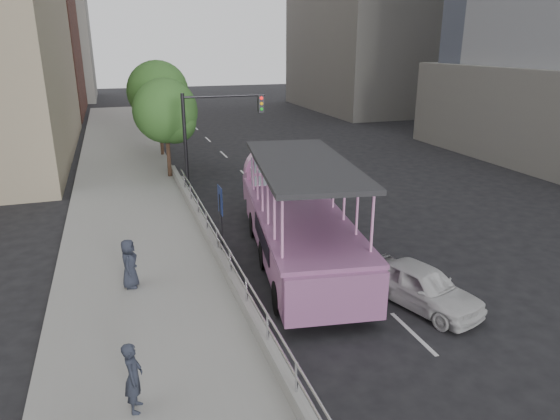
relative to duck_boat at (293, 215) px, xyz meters
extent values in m
plane|color=black|center=(0.18, -4.34, -1.42)|extent=(160.00, 160.00, 0.00)
cube|color=gray|center=(-5.57, 5.66, -1.27)|extent=(5.50, 80.00, 0.30)
cube|color=#A9A9A3|center=(-2.94, -2.34, -0.94)|extent=(0.24, 30.00, 0.36)
cylinder|color=silver|center=(-2.94, -8.34, -0.41)|extent=(0.07, 0.07, 0.70)
cylinder|color=silver|center=(-2.94, -6.34, -0.41)|extent=(0.07, 0.07, 0.70)
cylinder|color=silver|center=(-2.94, -4.34, -0.41)|extent=(0.07, 0.07, 0.70)
cylinder|color=silver|center=(-2.94, -2.34, -0.41)|extent=(0.07, 0.07, 0.70)
cylinder|color=silver|center=(-2.94, -0.34, -0.41)|extent=(0.07, 0.07, 0.70)
cylinder|color=silver|center=(-2.94, 1.66, -0.41)|extent=(0.07, 0.07, 0.70)
cylinder|color=silver|center=(-2.94, 3.66, -0.41)|extent=(0.07, 0.07, 0.70)
cylinder|color=silver|center=(-2.94, 5.66, -0.41)|extent=(0.07, 0.07, 0.70)
cylinder|color=silver|center=(-2.94, 7.66, -0.41)|extent=(0.07, 0.07, 0.70)
cylinder|color=silver|center=(-2.94, -2.34, -0.41)|extent=(0.06, 22.00, 0.06)
cylinder|color=silver|center=(-2.94, -2.34, -0.08)|extent=(0.06, 22.00, 0.06)
cylinder|color=black|center=(-1.89, -4.18, -0.92)|extent=(0.54, 1.05, 1.00)
cylinder|color=black|center=(0.52, -4.56, -0.92)|extent=(0.54, 1.05, 1.00)
cylinder|color=black|center=(-1.41, -1.12, -0.92)|extent=(0.54, 1.05, 1.00)
cylinder|color=black|center=(1.00, -1.49, -0.92)|extent=(0.54, 1.05, 1.00)
cylinder|color=black|center=(-0.93, 1.95, -0.92)|extent=(0.54, 1.05, 1.00)
cylinder|color=black|center=(1.48, 1.57, -0.92)|extent=(0.54, 1.05, 1.00)
cube|color=#E893D0|center=(-0.17, -1.09, -0.29)|extent=(4.15, 9.41, 1.39)
cube|color=#E893D0|center=(0.65, 4.17, -0.01)|extent=(3.05, 2.75, 1.73)
cylinder|color=#E893D0|center=(0.80, 5.10, 0.32)|extent=(2.69, 1.17, 2.61)
cube|color=#8B5180|center=(-0.90, -5.74, -0.29)|extent=(2.80, 0.81, 1.39)
cube|color=#8B5180|center=(-0.17, -1.09, 0.47)|extent=(4.33, 9.76, 0.13)
cube|color=#252528|center=(-0.24, -1.52, 2.34)|extent=(4.04, 7.69, 0.16)
cube|color=gray|center=(0.35, 2.26, 1.15)|extent=(2.55, 0.61, 1.16)
cube|color=#E893D0|center=(0.43, 2.75, 0.82)|extent=(2.58, 1.47, 0.55)
imported|color=silver|center=(2.23, -5.07, -0.78)|extent=(2.64, 4.08, 1.29)
imported|color=#252936|center=(-6.11, -7.39, -0.34)|extent=(0.47, 0.63, 1.56)
imported|color=#252936|center=(-5.94, -1.68, -0.34)|extent=(0.67, 0.86, 1.56)
cylinder|color=black|center=(-2.82, -0.51, -0.09)|extent=(0.09, 0.09, 2.67)
cube|color=#0B1950|center=(-2.82, -0.51, 1.03)|extent=(0.03, 0.66, 0.96)
cube|color=silver|center=(-2.79, -0.51, 1.03)|extent=(0.01, 0.43, 0.59)
cylinder|color=black|center=(-2.72, 8.16, 1.18)|extent=(0.18, 0.18, 5.20)
cylinder|color=black|center=(-0.72, 8.16, 3.58)|extent=(4.20, 0.12, 0.12)
cube|color=black|center=(1.18, 8.16, 3.13)|extent=(0.28, 0.22, 0.85)
sphere|color=red|center=(1.18, 8.03, 3.43)|extent=(0.16, 0.16, 0.16)
cylinder|color=#3C281B|center=(-3.22, 11.66, 0.12)|extent=(0.22, 0.22, 3.08)
sphere|color=#275522|center=(-3.22, 11.66, 2.54)|extent=(3.52, 3.52, 3.52)
sphere|color=#275522|center=(-2.82, 11.36, 1.99)|extent=(2.42, 2.42, 2.42)
cylinder|color=#3C281B|center=(-3.02, 17.66, 0.31)|extent=(0.22, 0.22, 3.47)
sphere|color=#275522|center=(-3.02, 17.66, 3.04)|extent=(3.97, 3.97, 3.97)
sphere|color=#275522|center=(-2.62, 17.36, 2.42)|extent=(2.73, 2.73, 2.73)
cube|color=slate|center=(-15.82, 59.66, 8.58)|extent=(16.00, 14.00, 20.00)
camera|label=1|loc=(-5.97, -16.36, 6.09)|focal=32.00mm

